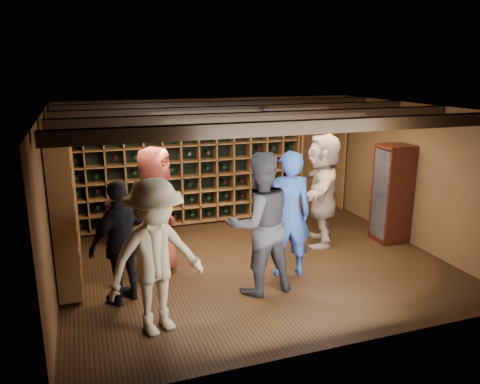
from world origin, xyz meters
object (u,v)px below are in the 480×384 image
object	(u,v)px
display_cabinet	(392,195)
guest_red_floral	(156,211)
guest_woman_black	(122,243)
guest_beige	(323,190)
tasting_table	(138,205)
man_blue_shirt	(288,214)
man_grey_suit	(259,224)
guest_khaki	(156,257)

from	to	relation	value
display_cabinet	guest_red_floral	xyz separation A→B (m)	(-4.25, 0.05, 0.13)
display_cabinet	guest_woman_black	xyz separation A→B (m)	(-4.84, -0.77, -0.01)
guest_beige	tasting_table	xyz separation A→B (m)	(-3.10, 1.10, -0.28)
man_blue_shirt	guest_beige	world-z (taller)	guest_beige
tasting_table	man_grey_suit	bearing A→B (deg)	-38.14
guest_khaki	tasting_table	xyz separation A→B (m)	(0.17, 3.06, -0.23)
guest_woman_black	guest_khaki	size ratio (longest dim) A/B	0.89
man_grey_suit	tasting_table	world-z (taller)	man_grey_suit
display_cabinet	man_blue_shirt	xyz separation A→B (m)	(-2.39, -0.72, 0.11)
guest_woman_black	tasting_table	size ratio (longest dim) A/B	1.43
guest_woman_black	tasting_table	distance (m)	2.22
display_cabinet	guest_beige	size ratio (longest dim) A/B	0.88
guest_khaki	display_cabinet	bearing A→B (deg)	0.64
man_blue_shirt	guest_khaki	bearing A→B (deg)	35.12
man_blue_shirt	man_grey_suit	bearing A→B (deg)	42.52
guest_red_floral	tasting_table	distance (m)	1.37
guest_red_floral	guest_woman_black	world-z (taller)	guest_red_floral
guest_khaki	guest_beige	distance (m)	3.81
display_cabinet	guest_red_floral	world-z (taller)	guest_red_floral
display_cabinet	tasting_table	distance (m)	4.58
man_grey_suit	guest_red_floral	distance (m)	1.69
guest_woman_black	guest_red_floral	bearing A→B (deg)	-156.60
guest_red_floral	tasting_table	xyz separation A→B (m)	(-0.11, 1.34, -0.27)
man_blue_shirt	guest_khaki	xyz separation A→B (m)	(-2.14, -0.95, -0.02)
man_grey_suit	guest_red_floral	bearing A→B (deg)	-48.21
guest_beige	tasting_table	bearing A→B (deg)	-80.36
guest_woman_black	tasting_table	world-z (taller)	guest_woman_black
guest_woman_black	guest_khaki	world-z (taller)	guest_khaki
display_cabinet	man_grey_suit	distance (m)	3.20
guest_red_floral	guest_woman_black	xyz separation A→B (m)	(-0.59, -0.82, -0.14)
man_blue_shirt	guest_red_floral	size ratio (longest dim) A/B	0.98
guest_woman_black	man_blue_shirt	bearing A→B (deg)	150.08
guest_beige	guest_woman_black	bearing A→B (deg)	-44.35
man_grey_suit	man_blue_shirt	bearing A→B (deg)	-154.33
man_grey_suit	guest_woman_black	distance (m)	1.87
tasting_table	guest_red_floral	bearing A→B (deg)	-62.20
guest_red_floral	guest_khaki	size ratio (longest dim) A/B	1.04
man_blue_shirt	guest_woman_black	size ratio (longest dim) A/B	1.14
man_blue_shirt	guest_woman_black	distance (m)	2.45
display_cabinet	man_blue_shirt	distance (m)	2.50
guest_red_floral	guest_khaki	bearing A→B (deg)	-162.14
display_cabinet	tasting_table	size ratio (longest dim) A/B	1.47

